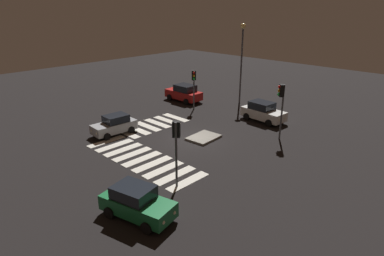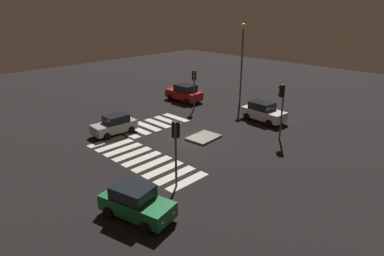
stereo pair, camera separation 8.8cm
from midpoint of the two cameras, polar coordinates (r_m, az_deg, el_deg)
name	(u,v)px [view 1 (the left image)]	position (r m, az deg, el deg)	size (l,w,h in m)	color
ground_plane	(192,140)	(27.24, -0.09, -1.97)	(80.00, 80.00, 0.00)	black
traffic_island	(204,138)	(27.41, 1.90, -1.63)	(2.67, 2.08, 0.18)	gray
car_green	(137,203)	(17.74, -9.52, -12.40)	(2.51, 4.19, 1.72)	#196B38
car_white	(263,112)	(31.97, 11.91, 2.71)	(2.18, 4.26, 1.81)	silver
car_red	(184,93)	(37.88, -1.46, 5.98)	(2.11, 4.38, 1.89)	red
car_silver	(115,125)	(28.90, -13.12, 0.52)	(3.84, 1.94, 1.64)	#9EA0A5
traffic_light_south	(194,80)	(34.18, 0.24, 8.13)	(0.53, 0.54, 4.09)	#47474C
traffic_light_north	(176,138)	(19.33, -2.81, -1.67)	(0.53, 0.54, 4.11)	#47474C
traffic_light_west	(281,98)	(27.18, 14.87, 4.91)	(0.54, 0.54, 4.52)	#47474C
street_lamp	(242,51)	(36.55, 8.43, 12.86)	(0.56, 0.56, 8.48)	#47474C
crosswalk_near	(153,125)	(30.71, -6.79, 0.55)	(6.45, 3.20, 0.02)	silver
crosswalk_side	(142,159)	(24.17, -8.59, -5.22)	(3.20, 9.90, 0.02)	silver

